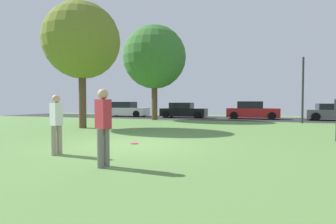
{
  "coord_description": "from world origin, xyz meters",
  "views": [
    {
      "loc": [
        3.99,
        -8.04,
        1.42
      ],
      "look_at": [
        0.0,
        3.44,
        0.99
      ],
      "focal_mm": 28.56,
      "sensor_mm": 36.0,
      "label": 1
    }
  ],
  "objects": [
    {
      "name": "person_catcher",
      "position": [
        0.73,
        -3.0,
        0.96
      ],
      "size": [
        0.38,
        0.32,
        1.72
      ],
      "rotation": [
        0.0,
        0.0,
        2.77
      ],
      "color": "slate",
      "rests_on": "ground_plane"
    },
    {
      "name": "person_thrower",
      "position": [
        -1.23,
        -2.22,
        0.9
      ],
      "size": [
        0.38,
        0.32,
        1.63
      ],
      "rotation": [
        0.0,
        0.0,
        -0.38
      ],
      "color": "gray",
      "rests_on": "ground_plane"
    },
    {
      "name": "street_lamp_post",
      "position": [
        6.69,
        12.2,
        2.25
      ],
      "size": [
        0.14,
        0.14,
        4.5
      ],
      "primitive_type": "cylinder",
      "color": "#2D2D33",
      "rests_on": "ground_plane"
    },
    {
      "name": "parked_car_red",
      "position": [
        3.31,
        16.03,
        0.69
      ],
      "size": [
        4.3,
        2.0,
        1.51
      ],
      "color": "#B21E1E",
      "rests_on": "ground_plane"
    },
    {
      "name": "frisbee_disc",
      "position": [
        -0.11,
        0.21,
        0.01
      ],
      "size": [
        0.27,
        0.27,
        0.03
      ],
      "primitive_type": "cylinder",
      "color": "#EA2D6B",
      "rests_on": "ground_plane"
    },
    {
      "name": "oak_tree_right",
      "position": [
        -5.35,
        4.4,
        4.8
      ],
      "size": [
        4.18,
        4.18,
        6.92
      ],
      "color": "brown",
      "rests_on": "ground_plane"
    },
    {
      "name": "parked_car_black",
      "position": [
        -2.8,
        15.83,
        0.64
      ],
      "size": [
        4.2,
        1.92,
        1.4
      ],
      "color": "black",
      "rests_on": "ground_plane"
    },
    {
      "name": "parked_car_grey",
      "position": [
        9.43,
        16.03,
        0.62
      ],
      "size": [
        4.17,
        2.07,
        1.34
      ],
      "color": "slate",
      "rests_on": "ground_plane"
    },
    {
      "name": "ground_plane",
      "position": [
        0.0,
        0.0,
        0.0
      ],
      "size": [
        44.0,
        44.0,
        0.0
      ],
      "primitive_type": "plane",
      "color": "#5B8442"
    },
    {
      "name": "maple_tree_far",
      "position": [
        -4.2,
        12.17,
        5.08
      ],
      "size": [
        5.11,
        5.11,
        7.65
      ],
      "color": "brown",
      "rests_on": "ground_plane"
    },
    {
      "name": "parked_car_white",
      "position": [
        -8.92,
        16.06,
        0.67
      ],
      "size": [
        4.51,
        2.03,
        1.48
      ],
      "color": "white",
      "rests_on": "ground_plane"
    },
    {
      "name": "road_strip",
      "position": [
        0.0,
        16.0,
        0.0
      ],
      "size": [
        44.0,
        6.4,
        0.01
      ],
      "primitive_type": "cube",
      "color": "#28282B",
      "rests_on": "ground_plane"
    }
  ]
}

